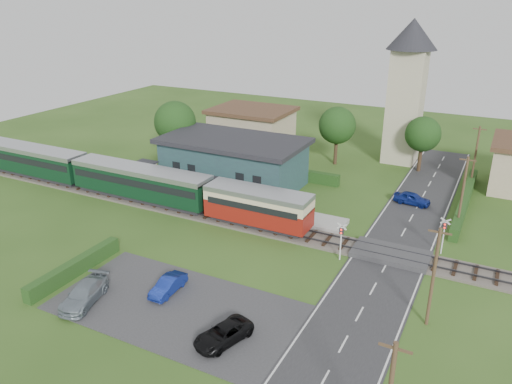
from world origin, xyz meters
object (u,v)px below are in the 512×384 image
at_px(house_west, 252,128).
at_px(car_park_silver, 84,294).
at_px(station_building, 234,161).
at_px(car_park_dark, 223,334).
at_px(pedestrian_far, 161,183).
at_px(crossing_signal_near, 341,236).
at_px(pedestrian_near, 267,202).
at_px(crossing_signal_far, 444,231).
at_px(equipment_hut, 145,173).
at_px(car_on_road, 412,198).
at_px(train, 117,177).
at_px(church_tower, 408,81).
at_px(car_park_blue, 168,285).

bearing_deg(house_west, car_park_silver, -79.25).
distance_m(station_building, house_west, 14.87).
bearing_deg(car_park_dark, pedestrian_far, 153.02).
xyz_separation_m(house_west, car_park_dark, (18.29, -38.71, -2.16)).
height_order(crossing_signal_near, pedestrian_near, crossing_signal_near).
distance_m(crossing_signal_far, car_park_silver, 28.36).
bearing_deg(crossing_signal_far, house_west, 144.23).
bearing_deg(crossing_signal_near, station_building, 145.19).
xyz_separation_m(equipment_hut, car_on_road, (27.33, 8.81, -1.07)).
distance_m(station_building, pedestrian_near, 9.68).
height_order(car_park_silver, pedestrian_far, pedestrian_far).
bearing_deg(train, car_park_dark, -35.06).
height_order(church_tower, house_west, church_tower).
height_order(station_building, car_on_road, station_building).
bearing_deg(house_west, equipment_hut, -98.62).
bearing_deg(equipment_hut, train, -108.86).
height_order(church_tower, car_park_dark, church_tower).
distance_m(train, crossing_signal_near, 25.61).
height_order(church_tower, crossing_signal_far, church_tower).
distance_m(train, car_park_blue, 20.56).
distance_m(car_on_road, pedestrian_near, 15.25).
bearing_deg(car_park_dark, pedestrian_near, 125.42).
height_order(crossing_signal_far, car_on_road, crossing_signal_far).
xyz_separation_m(crossing_signal_near, car_park_dark, (-3.11, -13.30, -1.51)).
xyz_separation_m(equipment_hut, pedestrian_far, (2.72, -0.79, -0.45)).
xyz_separation_m(equipment_hut, church_tower, (23.00, 22.80, 8.48)).
bearing_deg(crossing_signal_far, pedestrian_near, 178.85).
bearing_deg(house_west, crossing_signal_far, -35.77).
bearing_deg(church_tower, car_park_silver, -106.39).
relative_size(station_building, church_tower, 0.91).
bearing_deg(car_park_silver, pedestrian_near, 61.70).
distance_m(house_west, car_on_road, 26.78).
bearing_deg(church_tower, car_on_road, -72.82).
height_order(equipment_hut, house_west, house_west).
height_order(crossing_signal_near, car_park_blue, crossing_signal_near).
relative_size(equipment_hut, station_building, 0.16).
bearing_deg(pedestrian_near, house_west, -40.60).
height_order(equipment_hut, car_park_silver, equipment_hut).
bearing_deg(car_on_road, car_park_silver, 155.26).
distance_m(house_west, car_park_blue, 37.79).
relative_size(train, car_on_road, 11.77).
xyz_separation_m(crossing_signal_far, pedestrian_near, (-16.34, 0.33, -0.74)).
relative_size(station_building, crossing_signal_near, 4.88).
relative_size(equipment_hut, pedestrian_near, 1.34).
relative_size(equipment_hut, crossing_signal_far, 0.78).
xyz_separation_m(car_park_silver, pedestrian_near, (4.76, 19.22, 0.65)).
xyz_separation_m(station_building, crossing_signal_near, (16.40, -11.40, -0.55)).
bearing_deg(church_tower, pedestrian_near, -108.39).
relative_size(equipment_hut, house_west, 0.24).
relative_size(car_on_road, pedestrian_far, 2.17).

